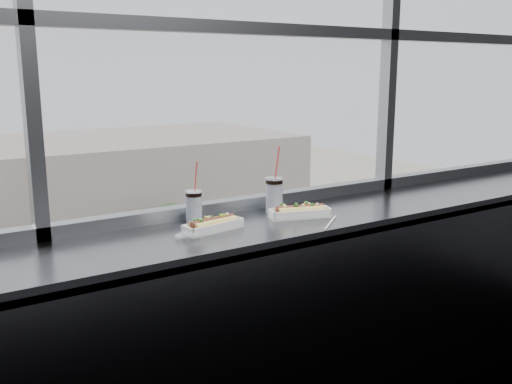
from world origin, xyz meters
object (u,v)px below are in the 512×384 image
hotdog_tray_right (300,211)px  soda_cup_right (274,193)px  car_far_c (218,284)px  pedestrian_d (151,269)px  car_near_d (219,369)px  hotdog_tray_left (213,224)px  tree_right (173,230)px  wrapper (188,235)px  soda_cup_left (194,205)px  loose_straw (330,223)px

hotdog_tray_right → soda_cup_right: size_ratio=0.93×
car_far_c → pedestrian_d: (-2.25, 4.29, 0.03)m
hotdog_tray_right → car_near_d: size_ratio=0.06×
car_far_c → pedestrian_d: bearing=25.0°
hotdog_tray_left → soda_cup_right: bearing=8.1°
car_near_d → car_far_c: (4.43, 8.00, 0.09)m
tree_right → car_near_d: bearing=-106.5°
wrapper → car_far_c: bearing=60.9°
hotdog_tray_right → wrapper: (-0.61, -0.02, -0.02)m
pedestrian_d → wrapper: bearing=158.5°
hotdog_tray_left → car_near_d: (8.97, 16.27, -11.14)m
hotdog_tray_left → car_far_c: bearing=52.1°
hotdog_tray_left → soda_cup_right: (0.42, 0.13, 0.07)m
soda_cup_left → wrapper: size_ratio=2.73×
loose_straw → car_far_c: loose_straw is taller
soda_cup_left → pedestrian_d: 32.47m
tree_right → hotdog_tray_left: bearing=-113.9°
pedestrian_d → tree_right: bearing=-101.9°
wrapper → car_near_d: (9.12, 16.32, -11.12)m
hotdog_tray_left → hotdog_tray_right: 0.47m
hotdog_tray_left → loose_straw: bearing=-29.3°
soda_cup_left → tree_right: 32.01m
tree_right → loose_straw: bearing=-112.9°
hotdog_tray_left → pedestrian_d: (11.15, 28.57, -11.02)m
hotdog_tray_right → hotdog_tray_left: bearing=-165.4°
loose_straw → tree_right: 32.10m
soda_cup_right → pedestrian_d: (10.73, 28.44, -11.09)m
soda_cup_right → pedestrian_d: soda_cup_right is taller
tree_right → hotdog_tray_right: bearing=-113.1°
hotdog_tray_right → pedestrian_d: hotdog_tray_right is taller
car_near_d → tree_right: size_ratio=1.11×
soda_cup_left → soda_cup_right: bearing=-4.2°
loose_straw → hotdog_tray_left: bearing=120.9°
hotdog_tray_left → car_far_c: hotdog_tray_left is taller
soda_cup_right → car_near_d: (8.55, 16.14, -11.21)m
soda_cup_right → loose_straw: soda_cup_right is taller
wrapper → car_near_d: wrapper is taller
loose_straw → tree_right: (12.02, 28.46, -8.70)m
pedestrian_d → soda_cup_right: bearing=159.3°
loose_straw → car_near_d: bearing=24.0°
hotdog_tray_left → tree_right: hotdog_tray_left is taller
hotdog_tray_right → car_near_d: hotdog_tray_right is taller
hotdog_tray_right → car_far_c: 29.66m
hotdog_tray_right → soda_cup_left: soda_cup_left is taller
car_far_c → pedestrian_d: size_ratio=2.86×
soda_cup_left → hotdog_tray_left: bearing=-85.6°
soda_cup_left → car_near_d: 21.58m
tree_right → car_far_c: bearing=-77.8°
soda_cup_left → soda_cup_right: soda_cup_right is taller
soda_cup_left → soda_cup_right: size_ratio=0.88×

